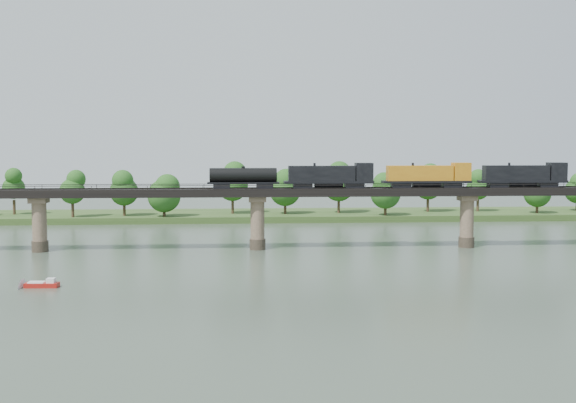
{
  "coord_description": "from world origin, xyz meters",
  "views": [
    {
      "loc": [
        -3.52,
        -104.22,
        20.09
      ],
      "look_at": [
        5.74,
        30.0,
        9.0
      ],
      "focal_mm": 45.0,
      "sensor_mm": 36.0,
      "label": 1
    }
  ],
  "objects": [
    {
      "name": "far_treeline",
      "position": [
        -8.21,
        80.52,
        8.83
      ],
      "size": [
        289.06,
        17.54,
        13.6
      ],
      "color": "#382619",
      "rests_on": "far_bank"
    },
    {
      "name": "bridge",
      "position": [
        0.0,
        30.0,
        5.46
      ],
      "size": [
        236.0,
        30.0,
        11.5
      ],
      "color": "#473A2D",
      "rests_on": "ground"
    },
    {
      "name": "freight_train",
      "position": [
        25.97,
        30.0,
        13.75
      ],
      "size": [
        68.42,
        2.67,
        4.71
      ],
      "color": "black",
      "rests_on": "bridge"
    },
    {
      "name": "ground",
      "position": [
        0.0,
        0.0,
        0.0
      ],
      "size": [
        400.0,
        400.0,
        0.0
      ],
      "primitive_type": "plane",
      "color": "#344335",
      "rests_on": "ground"
    },
    {
      "name": "motorboat",
      "position": [
        -30.75,
        -3.39,
        0.44
      ],
      "size": [
        4.65,
        1.91,
        1.28
      ],
      "rotation": [
        0.0,
        0.0,
        -0.06
      ],
      "color": "#A51812",
      "rests_on": "ground"
    },
    {
      "name": "bridge_superstructure",
      "position": [
        0.0,
        30.0,
        11.79
      ],
      "size": [
        220.0,
        4.9,
        0.75
      ],
      "color": "black",
      "rests_on": "bridge"
    },
    {
      "name": "far_bank",
      "position": [
        0.0,
        85.0,
        0.8
      ],
      "size": [
        300.0,
        24.0,
        1.6
      ],
      "primitive_type": "cube",
      "color": "#2E4A1D",
      "rests_on": "ground"
    }
  ]
}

